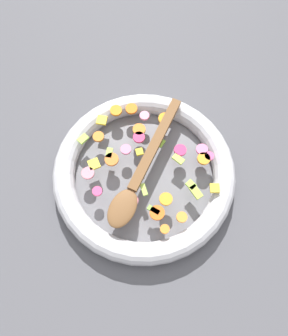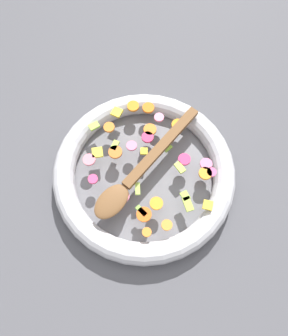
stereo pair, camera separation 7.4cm
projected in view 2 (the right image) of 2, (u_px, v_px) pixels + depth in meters
ground_plane at (144, 176)px, 0.78m from camera, size 4.00×4.00×0.00m
skillet at (144, 173)px, 0.76m from camera, size 0.42×0.42×0.05m
chopped_vegetables at (149, 159)px, 0.74m from camera, size 0.34×0.31×0.01m
wooden_spoon at (139, 172)px, 0.72m from camera, size 0.29×0.25×0.01m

